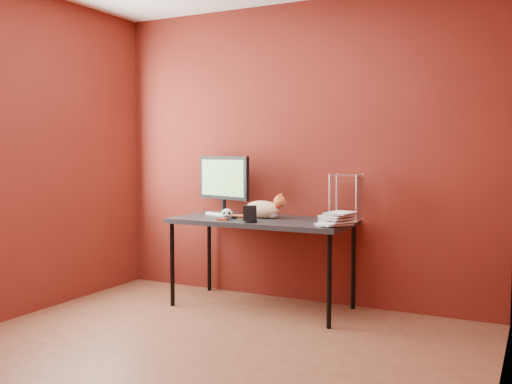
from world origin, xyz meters
The scene contains 11 objects.
room centered at (0.00, 0.00, 1.45)m, with size 3.52×3.52×2.61m.
desk centered at (-0.15, 1.37, 0.70)m, with size 1.50×0.70×0.75m.
monitor centered at (-0.62, 1.55, 1.04)m, with size 0.59×0.26×0.52m.
cat centered at (-0.17, 1.42, 0.83)m, with size 0.46×0.20×0.22m.
skull_mug centered at (-0.38, 1.18, 0.80)m, with size 0.09×0.10×0.09m.
speaker centered at (-0.13, 1.11, 0.81)m, with size 0.12×0.12×0.13m.
book_stack centered at (0.48, 1.25, 1.36)m, with size 0.28×0.30×1.22m.
wire_rack centered at (0.52, 1.55, 0.94)m, with size 0.23×0.19×0.38m.
pocket_knife centered at (-0.39, 1.11, 0.76)m, with size 0.08×0.02×0.02m, color #9D230C.
black_gadget centered at (-0.36, 1.27, 0.76)m, with size 0.05×0.03×0.02m, color black.
washer centered at (-0.14, 1.08, 0.75)m, with size 0.05×0.05×0.00m, color silver.
Camera 1 is at (1.93, -2.87, 1.31)m, focal length 40.00 mm.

